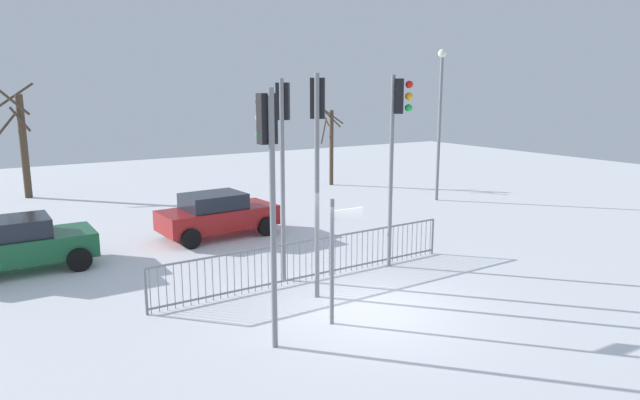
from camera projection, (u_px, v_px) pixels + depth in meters
ground_plane at (366, 309)px, 12.48m from camera, size 60.00×60.00×0.00m
traffic_light_rear_right at (397, 129)px, 14.73m from camera, size 0.47×0.46×5.19m
traffic_light_foreground_left at (283, 135)px, 13.78m from camera, size 0.45×0.48×5.08m
traffic_light_rear_left at (268, 161)px, 10.06m from camera, size 0.32×0.57×4.85m
traffic_light_mid_right at (317, 137)px, 12.59m from camera, size 0.44×0.49×5.17m
direction_sign_post at (335, 254)px, 11.43m from camera, size 0.79×0.09×2.66m
pedestrian_guard_railing at (312, 259)px, 14.30m from camera, size 8.53×0.21×1.07m
car_green_far at (16, 244)px, 14.90m from camera, size 3.82×1.97×1.47m
car_red_near at (217, 214)px, 18.47m from camera, size 3.91×2.15×1.47m
street_lamp at (440, 109)px, 23.98m from camera, size 0.36×0.36×6.49m
bare_tree_left at (22, 141)px, 24.82m from camera, size 1.79×1.99×5.13m
bare_tree_centre at (331, 144)px, 28.30m from camera, size 0.99×1.35×3.92m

